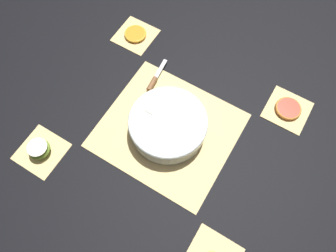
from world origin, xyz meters
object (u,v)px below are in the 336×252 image
fruit_salad_bowl (168,124)px  paring_knife (153,82)px  grapefruit_slice (288,108)px  orange_slice_whole (135,34)px  apple_half (39,149)px

fruit_salad_bowl → paring_knife: fruit_salad_bowl is taller
paring_knife → grapefruit_slice: bearing=-161.5°
orange_slice_whole → grapefruit_slice: 0.62m
fruit_salad_bowl → grapefruit_slice: (-0.31, -0.27, -0.03)m
paring_knife → grapefruit_slice: size_ratio=1.60×
paring_knife → grapefruit_slice: paring_knife is taller
fruit_salad_bowl → grapefruit_slice: size_ratio=2.87×
apple_half → grapefruit_slice: 0.83m
fruit_salad_bowl → orange_slice_whole: bearing=-41.5°
paring_knife → apple_half: (0.17, 0.40, 0.01)m
fruit_salad_bowl → grapefruit_slice: 0.42m
apple_half → orange_slice_whole: size_ratio=0.83×
fruit_salad_bowl → paring_knife: (0.14, -0.12, -0.03)m
fruit_salad_bowl → grapefruit_slice: fruit_salad_bowl is taller
apple_half → orange_slice_whole: 0.55m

